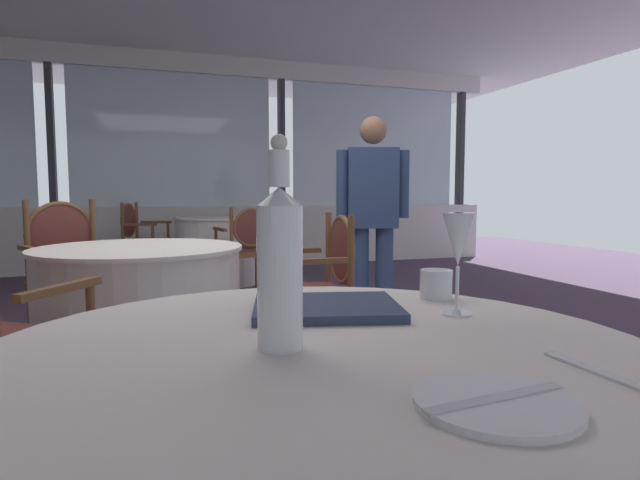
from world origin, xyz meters
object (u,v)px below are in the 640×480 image
side_plate (496,402)px  menu_book (326,307)px  water_tumbler (436,284)px  water_bottle (280,263)px  wine_glass (458,242)px  dining_chair_0_0 (140,235)px  dining_chair_0_1 (247,243)px  dining_chair_0_2 (271,230)px  dining_chair_1_2 (69,264)px  dining_chair_1_1 (318,281)px  diner_person_0 (372,211)px

side_plate → menu_book: (-0.03, 0.55, 0.01)m
water_tumbler → side_plate: bearing=-114.7°
water_bottle → side_plate: bearing=-58.6°
wine_glass → dining_chair_0_0: size_ratio=0.24×
dining_chair_0_1 → dining_chair_0_2: size_ratio=0.95×
water_bottle → dining_chair_0_2: water_bottle is taller
side_plate → dining_chair_1_2: dining_chair_1_2 is taller
menu_book → water_tumbler: bearing=24.1°
wine_glass → dining_chair_1_2: bearing=113.1°
wine_glass → dining_chair_0_1: (0.30, 4.13, -0.38)m
wine_glass → dining_chair_1_1: size_ratio=0.24×
water_bottle → dining_chair_0_0: bearing=93.2°
wine_glass → diner_person_0: 2.68m
dining_chair_1_2 → dining_chair_0_1: bearing=110.0°
water_tumbler → diner_person_0: size_ratio=0.05×
menu_book → dining_chair_0_1: 4.06m
dining_chair_0_0 → side_plate: bearing=-64.1°
side_plate → water_tumbler: 0.67m
water_bottle → diner_person_0: (1.35, 2.64, -0.01)m
water_tumbler → dining_chair_0_0: (-0.78, 5.23, -0.24)m
water_bottle → wine_glass: size_ratio=1.62×
menu_book → water_bottle: bearing=-110.9°
dining_chair_0_1 → diner_person_0: bearing=-167.7°
menu_book → diner_person_0: size_ratio=0.20×
dining_chair_0_1 → dining_chair_1_1: 2.41m
water_tumbler → dining_chair_0_0: dining_chair_0_0 is taller
dining_chair_0_0 → dining_chair_0_2: bearing=30.0°
wine_glass → water_bottle: bearing=-164.1°
dining_chair_0_0 → diner_person_0: diner_person_0 is taller
water_bottle → water_tumbler: water_bottle is taller
wine_glass → water_tumbler: (0.05, 0.17, -0.12)m
dining_chair_0_0 → dining_chair_1_1: dining_chair_0_0 is taller
diner_person_0 → dining_chair_0_1: bearing=-140.3°
dining_chair_0_1 → water_tumbler: bearing=167.4°
dining_chair_0_1 → wine_glass: bearing=166.8°
dining_chair_0_2 → wine_glass: bearing=42.1°
side_plate → dining_chair_0_1: (0.53, 4.57, -0.23)m
dining_chair_0_1 → side_plate: bearing=164.4°
side_plate → water_tumbler: water_tumbler is taller
dining_chair_1_1 → dining_chair_0_0: bearing=-72.5°
menu_book → dining_chair_1_1: (0.51, 1.61, -0.22)m
water_bottle → dining_chair_0_0: water_bottle is taller
water_tumbler → menu_book: bearing=-169.7°
dining_chair_0_2 → water_tumbler: bearing=42.3°
dining_chair_0_1 → dining_chair_1_2: (-1.41, -1.53, 0.05)m
wine_glass → diner_person_0: bearing=69.7°
dining_chair_0_2 → dining_chair_1_2: size_ratio=0.96×
wine_glass → dining_chair_0_0: bearing=97.7°
menu_book → dining_chair_1_1: size_ratio=0.35×
dining_chair_0_0 → menu_book: bearing=-63.9°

